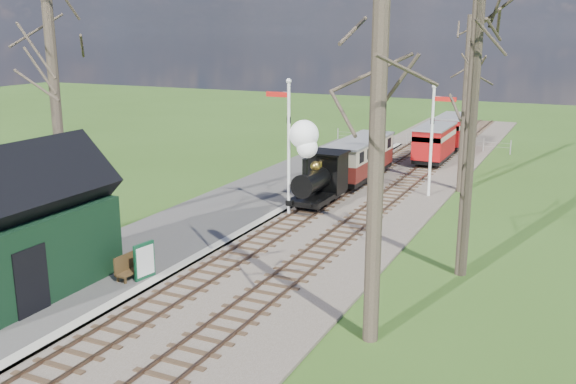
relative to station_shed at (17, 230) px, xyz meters
name	(u,v)px	position (x,y,z in m)	size (l,w,h in m)	color
distant_hills	(482,246)	(5.70, 60.38, -18.47)	(114.40, 48.00, 22.02)	#385B23
ballast_bed	(372,191)	(5.60, 18.00, -2.22)	(8.00, 60.00, 0.10)	brown
track_near	(348,187)	(4.30, 18.00, -2.17)	(1.60, 60.00, 0.15)	brown
track_far	(396,192)	(6.90, 18.00, -2.17)	(1.60, 60.00, 0.15)	brown
platform	(213,217)	(0.80, 10.00, -2.17)	(5.00, 44.00, 0.20)	#474442
coping_strip	(259,224)	(3.10, 10.00, -2.16)	(0.40, 44.00, 0.21)	#B2AD9E
station_shed	(17,230)	(0.00, 0.00, 0.00)	(3.25, 6.30, 4.78)	black
semaphore_near	(287,137)	(3.53, 12.00, 1.35)	(1.22, 0.24, 6.22)	silver
semaphore_far	(433,132)	(8.67, 18.00, 1.08)	(1.22, 0.24, 5.72)	silver
bare_trees	(269,121)	(5.63, 6.10, 2.94)	(15.51, 22.39, 12.00)	#382D23
fence_line	(419,140)	(4.60, 32.00, -1.72)	(12.60, 0.08, 1.00)	slate
locomotive	(317,169)	(4.29, 13.66, -0.32)	(1.68, 3.92, 4.20)	black
coach	(360,157)	(4.30, 19.72, -0.84)	(1.96, 6.72, 2.06)	black
red_carriage_a	(434,143)	(6.90, 26.42, -0.89)	(1.87, 4.62, 1.96)	black
red_carriage_b	(452,131)	(6.90, 31.92, -0.89)	(1.87, 4.62, 1.96)	black
sign_board	(144,261)	(2.74, 2.60, -1.45)	(0.24, 0.85, 1.24)	#0D4024
bench	(132,265)	(2.22, 2.57, -1.68)	(0.49, 1.47, 0.83)	#4A341A
person	(78,264)	(1.25, 1.15, -1.32)	(0.55, 0.36, 1.50)	black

